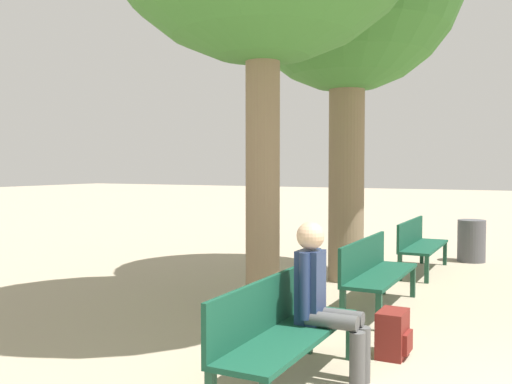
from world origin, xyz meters
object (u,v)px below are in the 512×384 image
at_px(bench_row_2, 418,242).
at_px(bench_row_0, 280,325).
at_px(person_seated, 323,296).
at_px(backpack, 393,334).
at_px(bench_row_1, 374,268).
at_px(trash_bin, 471,241).

bearing_deg(bench_row_2, bench_row_0, -90.00).
bearing_deg(bench_row_2, person_seated, -87.41).
relative_size(person_seated, backpack, 3.05).
distance_m(bench_row_1, backpack, 1.73).
distance_m(person_seated, trash_bin, 6.60).
bearing_deg(backpack, trash_bin, 89.54).
bearing_deg(person_seated, bench_row_1, 95.53).
relative_size(bench_row_0, person_seated, 1.43).
distance_m(bench_row_0, backpack, 1.32).
xyz_separation_m(bench_row_0, person_seated, (0.23, 0.33, 0.18)).
xyz_separation_m(bench_row_1, bench_row_2, (0.00, 2.73, 0.00)).
relative_size(bench_row_1, trash_bin, 2.41).
bearing_deg(bench_row_1, backpack, -69.02).
bearing_deg(person_seated, backpack, 64.49).
height_order(person_seated, backpack, person_seated).
relative_size(bench_row_0, trash_bin, 2.41).
bearing_deg(bench_row_1, person_seated, -84.47).
distance_m(bench_row_2, backpack, 4.38).
bearing_deg(trash_bin, bench_row_2, -114.27).
relative_size(bench_row_0, backpack, 4.35).
xyz_separation_m(bench_row_0, bench_row_2, (0.00, 5.45, 0.00)).
height_order(bench_row_1, trash_bin, bench_row_1).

